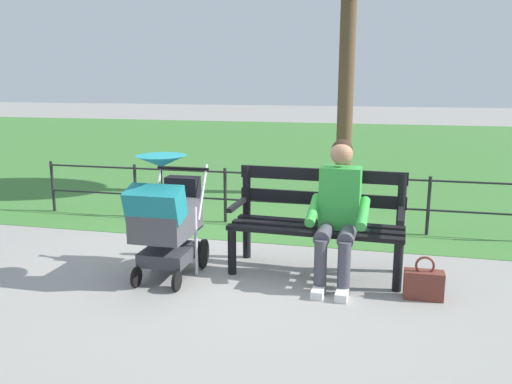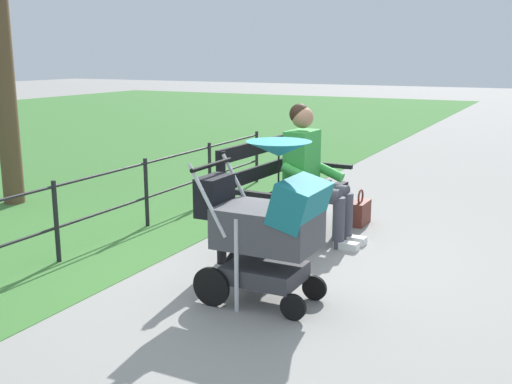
% 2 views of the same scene
% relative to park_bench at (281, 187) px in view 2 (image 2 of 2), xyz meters
% --- Properties ---
extents(ground_plane, '(60.00, 60.00, 0.00)m').
position_rel_park_bench_xyz_m(ground_plane, '(0.72, 0.12, -0.53)').
color(ground_plane, gray).
extents(park_bench, '(1.62, 0.67, 0.96)m').
position_rel_park_bench_xyz_m(park_bench, '(0.00, 0.00, 0.00)').
color(park_bench, black).
rests_on(park_bench, ground).
extents(person_on_bench, '(0.55, 0.74, 1.28)m').
position_rel_park_bench_xyz_m(person_on_bench, '(-0.20, 0.22, 0.15)').
color(person_on_bench, '#42424C').
rests_on(person_on_bench, ground).
extents(stroller, '(0.52, 0.89, 1.15)m').
position_rel_park_bench_xyz_m(stroller, '(1.31, 0.51, 0.07)').
color(stroller, black).
rests_on(stroller, ground).
extents(handbag, '(0.32, 0.14, 0.37)m').
position_rel_park_bench_xyz_m(handbag, '(-0.94, 0.46, -0.40)').
color(handbag, brown).
rests_on(handbag, ground).
extents(park_fence, '(6.19, 0.04, 0.70)m').
position_rel_park_bench_xyz_m(park_fence, '(0.72, -1.44, -0.11)').
color(park_fence, black).
rests_on(park_fence, ground).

